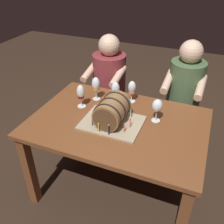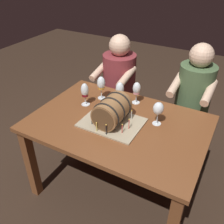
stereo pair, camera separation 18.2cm
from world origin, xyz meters
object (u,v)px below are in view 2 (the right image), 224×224
Objects in this scene: dining_table at (118,133)px; barrel_cake at (112,112)px; wine_glass_rose at (136,89)px; wine_glass_white at (120,90)px; wine_glass_empty at (158,109)px; wine_glass_amber at (101,84)px; person_seated_right at (190,110)px; wine_glass_red at (85,91)px; person_seated_left at (119,91)px.

barrel_cake is (-0.03, -0.04, 0.21)m from dining_table.
wine_glass_rose and wine_glass_white have the same top height.
wine_glass_empty is at bearing -37.56° from wine_glass_rose.
wine_glass_amber is (-0.30, 0.25, 0.24)m from dining_table.
dining_table is 0.37m from wine_glass_empty.
wine_glass_rose is at bearing -132.15° from person_seated_right.
wine_glass_empty is 0.16× the size of person_seated_right.
dining_table is at bearing -14.03° from wine_glass_red.
wine_glass_amber reaches higher than wine_glass_rose.
wine_glass_amber is 0.91m from person_seated_right.
wine_glass_amber is at bearing 167.09° from wine_glass_empty.
wine_glass_rose reaches higher than dining_table.
wine_glass_red is 1.02× the size of wine_glass_white.
person_seated_left reaches higher than wine_glass_white.
person_seated_right reaches higher than wine_glass_white.
wine_glass_empty reaches higher than dining_table.
wine_glass_amber is at bearing -143.40° from person_seated_right.
wine_glass_white is at bearing -61.89° from person_seated_left.
person_seated_right reaches higher than wine_glass_red.
dining_table is 0.21m from barrel_cake.
wine_glass_red is at bearing 165.97° from dining_table.
person_seated_left is (-0.39, 0.75, -0.09)m from dining_table.
dining_table is 0.85m from person_seated_left.
wine_glass_white is (-0.12, 0.25, 0.23)m from dining_table.
wine_glass_amber is at bearing -79.68° from person_seated_left.
wine_glass_red is 0.74m from person_seated_left.
person_seated_left is at bearing 117.26° from dining_table.
wine_glass_white is 0.16× the size of person_seated_right.
dining_table is 1.15× the size of person_seated_left.
wine_glass_rose is 0.66m from person_seated_right.
person_seated_right is at bearing -0.01° from person_seated_left.
wine_glass_red is (-0.33, 0.13, 0.03)m from barrel_cake.
person_seated_right is at bearing 78.97° from wine_glass_empty.
person_seated_left is at bearing 92.62° from wine_glass_red.
wine_glass_white is at bearing 34.87° from wine_glass_red.
barrel_cake reaches higher than wine_glass_white.
wine_glass_white is 0.78m from person_seated_right.
barrel_cake reaches higher than wine_glass_amber.
wine_glass_red is at bearing -138.33° from person_seated_right.
wine_glass_amber reaches higher than wine_glass_white.
wine_glass_empty is (0.27, -0.20, 0.00)m from wine_glass_rose.
person_seated_right is (0.12, 0.64, -0.32)m from wine_glass_empty.
wine_glass_red is (-0.62, -0.03, -0.01)m from wine_glass_empty.
wine_glass_amber is 0.18× the size of person_seated_left.
wine_glass_rose is at bearing 90.41° from dining_table.
wine_glass_white is at bearing -135.59° from person_seated_right.
dining_table is 0.40m from wine_glass_rose.
wine_glass_white reaches higher than wine_glass_empty.
wine_glass_rose is at bearing 14.61° from wine_glass_amber.
wine_glass_empty is at bearing 27.76° from barrel_cake.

